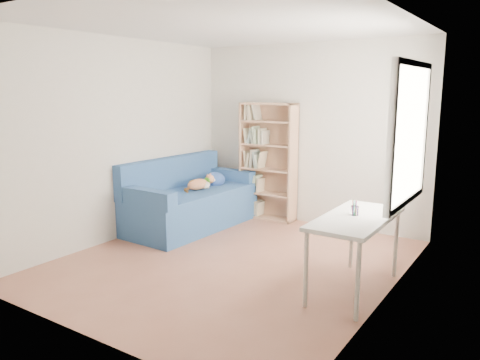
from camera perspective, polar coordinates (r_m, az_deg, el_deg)
name	(u,v)px	position (r m, az deg, el deg)	size (l,w,h in m)	color
ground	(231,261)	(5.44, -1.08, -9.90)	(4.00, 4.00, 0.00)	#905541
room_shell	(240,118)	(5.07, 0.01, 7.56)	(3.54, 4.04, 2.62)	silver
sofa	(189,202)	(6.74, -6.19, -2.64)	(1.02, 2.02, 0.98)	navy
bookshelf	(268,166)	(7.05, 3.44, 1.70)	(0.88, 0.27, 1.75)	tan
desk	(356,224)	(4.61, 13.95, -5.17)	(0.58, 1.26, 0.75)	silver
pen_cup	(355,209)	(4.62, 13.80, -3.51)	(0.08, 0.08, 0.15)	white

